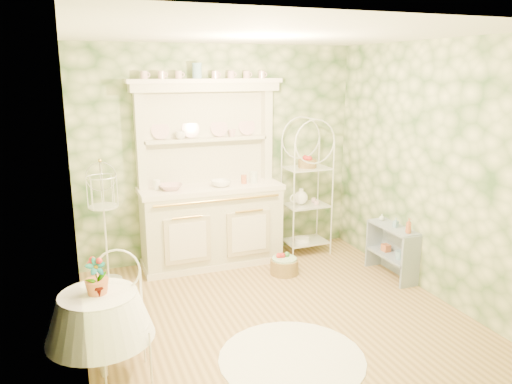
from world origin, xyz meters
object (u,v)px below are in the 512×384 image
object	(u,v)px
cafe_chair	(124,328)
birdcage_stand	(104,220)
side_shelf	(392,251)
round_table	(102,342)
kitchen_dresser	(211,175)
bakers_rack	(307,191)
floor_basket	(284,266)

from	to	relation	value
cafe_chair	birdcage_stand	xyz separation A→B (m)	(0.03, 1.95, 0.32)
side_shelf	cafe_chair	world-z (taller)	cafe_chair
birdcage_stand	round_table	bearing A→B (deg)	-96.01
kitchen_dresser	bakers_rack	world-z (taller)	kitchen_dresser
bakers_rack	cafe_chair	size ratio (longest dim) A/B	1.93
cafe_chair	kitchen_dresser	bearing A→B (deg)	74.34
cafe_chair	floor_basket	bearing A→B (deg)	52.30
side_shelf	cafe_chair	distance (m)	3.33
side_shelf	cafe_chair	xyz separation A→B (m)	(-3.19, -0.95, 0.12)
bakers_rack	round_table	xyz separation A→B (m)	(-2.77, -1.96, -0.54)
bakers_rack	side_shelf	size ratio (longest dim) A/B	2.32
round_table	floor_basket	size ratio (longest dim) A/B	1.96
kitchen_dresser	floor_basket	distance (m)	1.41
side_shelf	kitchen_dresser	bearing A→B (deg)	153.13
bakers_rack	birdcage_stand	world-z (taller)	bakers_rack
side_shelf	round_table	size ratio (longest dim) A/B	1.21
side_shelf	floor_basket	xyz separation A→B (m)	(-1.17, 0.51, -0.21)
kitchen_dresser	side_shelf	bearing A→B (deg)	-31.00
cafe_chair	birdcage_stand	distance (m)	1.97
cafe_chair	birdcage_stand	size ratio (longest dim) A/B	0.57
side_shelf	bakers_rack	bearing A→B (deg)	122.68
bakers_rack	floor_basket	xyz separation A→B (m)	(-0.57, -0.59, -0.74)
round_table	cafe_chair	bearing A→B (deg)	-27.35
kitchen_dresser	cafe_chair	xyz separation A→B (m)	(-1.31, -2.08, -0.71)
bakers_rack	round_table	distance (m)	3.43
floor_basket	kitchen_dresser	bearing A→B (deg)	138.91
cafe_chair	side_shelf	bearing A→B (deg)	33.17
round_table	floor_basket	bearing A→B (deg)	32.01
kitchen_dresser	floor_basket	bearing A→B (deg)	-41.09
bakers_rack	floor_basket	distance (m)	1.10
kitchen_dresser	birdcage_stand	bearing A→B (deg)	-173.92
round_table	birdcage_stand	distance (m)	1.92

